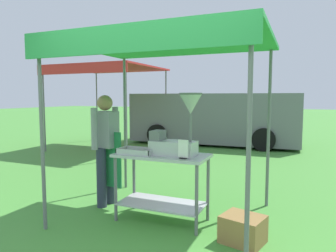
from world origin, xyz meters
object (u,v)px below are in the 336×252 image
Objects in this scene: stall_canopy at (165,48)px; donut_tray at (137,152)px; donut_fryer at (178,132)px; donut_cart at (162,173)px; supply_crate at (243,229)px; menu_sign at (183,151)px; neighbour_tent at (107,70)px; vendor at (106,144)px; van_grey at (215,118)px.

stall_canopy is 1.35m from donut_tray.
stall_canopy reaches higher than donut_fryer.
supply_crate is at bearing -11.12° from donut_cart.
donut_cart is at bearing 153.18° from menu_sign.
neighbour_tent reaches higher than menu_sign.
neighbour_tent is (-3.55, 4.62, 1.51)m from donut_tray.
donut_cart is at bearing 20.55° from donut_tray.
donut_tray is at bearing -159.45° from donut_cart.
menu_sign reaches higher than supply_crate.
menu_sign is at bearing -6.14° from donut_tray.
vendor reaches higher than menu_sign.
stall_canopy is at bearing 163.83° from supply_crate.
donut_tray is at bearing -52.47° from neighbour_tent.
menu_sign is 0.04× the size of van_grey.
neighbour_tent is at bearing 136.08° from supply_crate.
vendor is at bearing 168.47° from supply_crate.
donut_fryer is at bearing 167.37° from supply_crate.
donut_fryer is at bearing -79.18° from van_grey.
donut_fryer is 1.50× the size of supply_crate.
supply_crate is (0.71, -0.03, -0.81)m from menu_sign.
menu_sign reaches higher than donut_tray.
supply_crate is 7.17m from neighbour_tent.
stall_canopy is at bearing 35.55° from donut_tray.
neighbour_tent reaches higher than van_grey.
menu_sign is 7.04m from van_grey.
donut_cart is at bearing -11.96° from vendor.
donut_tray is 2.10× the size of menu_sign.
donut_fryer is at bearing 9.53° from donut_tray.
vendor is (-1.33, 0.39, -0.06)m from menu_sign.
stall_canopy reaches higher than van_grey.
neighbour_tent is (-2.86, 4.31, 1.50)m from vendor.
stall_canopy is 1.06m from donut_fryer.
menu_sign is at bearing -38.16° from stall_canopy.
vendor is 0.29× the size of van_grey.
menu_sign is 6.46m from neighbour_tent.
neighbour_tent is (-3.84, 4.42, 0.21)m from stall_canopy.
supply_crate is (0.83, -0.19, -1.01)m from donut_fryer.
van_grey is at bearing 107.02° from supply_crate.
supply_crate is at bearing -4.19° from donut_tray.
vendor is 3.16× the size of supply_crate.
van_grey is at bearing 98.96° from donut_cart.
donut_fryer is at bearing -5.51° from donut_cart.
van_grey is at bearing 100.82° from donut_fryer.
menu_sign is at bearing -51.41° from donut_fryer.
vendor is at bearing 163.84° from menu_sign.
donut_fryer is 0.14× the size of van_grey.
van_grey reaches higher than vendor.
neighbour_tent is at bearing 131.04° from stall_canopy.
donut_tray is 0.92× the size of supply_crate.
stall_canopy is 0.47× the size of van_grey.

